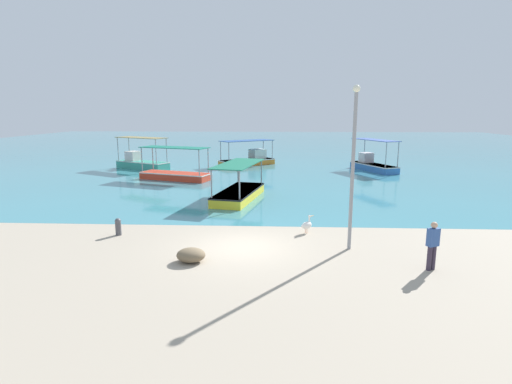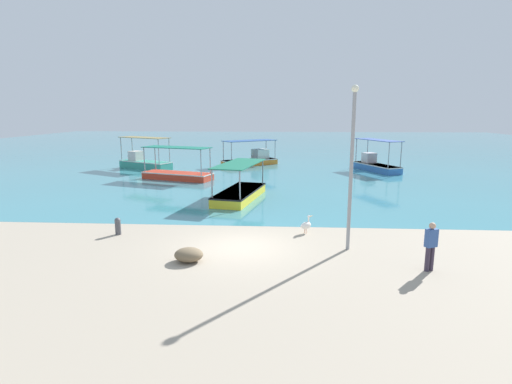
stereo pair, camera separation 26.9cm
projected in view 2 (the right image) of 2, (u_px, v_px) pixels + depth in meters
The scene contains 12 objects.
ground at pixel (240, 247), 15.88m from camera, with size 120.00×120.00×0.00m, color tan.
harbor_water at pixel (271, 146), 62.84m from camera, with size 110.00×90.00×0.00m, color teal.
fishing_boat_center at pixel (177, 173), 31.72m from camera, with size 5.94×3.41×2.57m.
fishing_boat_far_left at pixel (376, 164), 36.31m from camera, with size 3.54×5.49×2.83m.
fishing_boat_far_right at pixel (240, 192), 24.52m from camera, with size 3.00×5.92×2.22m.
fishing_boat_near_left at pixel (144, 162), 37.64m from camera, with size 5.56×3.95×2.96m.
fishing_boat_near_right at pixel (252, 159), 40.35m from camera, with size 5.69×4.88×2.49m.
pelican at pixel (306, 225), 17.64m from camera, with size 0.67×0.63×0.80m.
lamp_post at pixel (352, 161), 14.96m from camera, with size 0.28×0.28×6.26m.
mooring_bollard at pixel (118, 226), 17.45m from camera, with size 0.26×0.26×0.76m.
fisherman_standing at pixel (431, 245), 13.36m from camera, with size 0.46×0.37×1.69m.
net_pile at pixel (189, 255), 14.33m from camera, with size 1.04×0.88×0.50m, color brown.
Camera 2 is at (1.58, -15.06, 5.30)m, focal length 28.00 mm.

